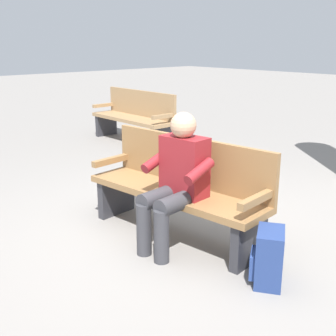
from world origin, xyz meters
TOP-DOWN VIEW (x-y plane):
  - ground_plane at (0.00, 0.00)m, footprint 40.00×40.00m
  - bench_near at (0.01, -0.07)m, footprint 1.84×0.66m
  - person_seated at (-0.17, 0.14)m, footprint 0.60×0.60m
  - backpack at (-1.07, 0.04)m, footprint 0.34×0.37m
  - bench_far at (3.36, -2.16)m, footprint 1.80×0.49m

SIDE VIEW (x-z plane):
  - ground_plane at x=0.00m, z-range 0.00..0.00m
  - backpack at x=-1.07m, z-range 0.00..0.42m
  - bench_near at x=0.01m, z-range 0.01..0.91m
  - bench_far at x=3.36m, z-range 0.01..0.91m
  - person_seated at x=-0.17m, z-range 0.04..1.22m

